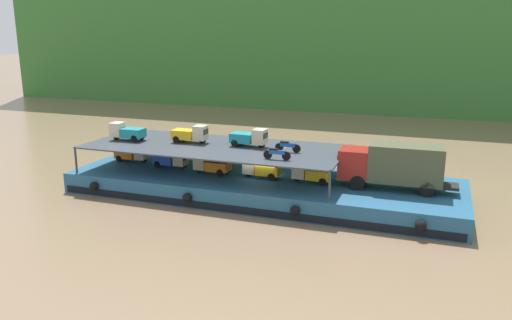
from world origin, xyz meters
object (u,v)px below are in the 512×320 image
object	(u,v)px
mini_truck_lower_mid	(211,165)
mini_truck_upper_fore	(249,138)
mini_truck_lower_stern	(133,153)
mini_truck_lower_fore	(261,168)
covered_lorry	(394,165)
mini_truck_upper_mid	(191,134)
mini_truck_lower_bow	(311,173)
motorcycle_upper_port	(277,153)
cargo_barge	(262,186)
mini_truck_lower_aft	(171,159)
mini_truck_upper_stern	(127,132)
motorcycle_upper_centre	(288,146)

from	to	relation	value
mini_truck_lower_mid	mini_truck_upper_fore	bearing A→B (deg)	26.06
mini_truck_lower_stern	mini_truck_lower_fore	size ratio (longest dim) A/B	1.00
mini_truck_lower_stern	mini_truck_upper_fore	distance (m)	10.35
covered_lorry	mini_truck_upper_mid	size ratio (longest dim) A/B	2.85
mini_truck_lower_mid	mini_truck_lower_bow	xyz separation A→B (m)	(7.59, 0.27, 0.00)
mini_truck_lower_bow	mini_truck_upper_fore	xyz separation A→B (m)	(-5.01, 0.99, 2.00)
mini_truck_upper_mid	motorcycle_upper_port	world-z (taller)	mini_truck_upper_mid
covered_lorry	cargo_barge	bearing A→B (deg)	-179.33
mini_truck_lower_aft	mini_truck_upper_stern	distance (m)	4.19
covered_lorry	mini_truck_upper_mid	distance (m)	15.39
motorcycle_upper_port	mini_truck_lower_mid	bearing A→B (deg)	162.23
motorcycle_upper_centre	mini_truck_lower_aft	bearing A→B (deg)	-179.70
mini_truck_lower_aft	mini_truck_lower_fore	xyz separation A→B (m)	(7.52, -0.27, 0.00)
mini_truck_lower_aft	mini_truck_lower_mid	world-z (taller)	same
mini_truck_lower_aft	mini_truck_upper_fore	bearing A→B (deg)	7.00
mini_truck_lower_stern	mini_truck_lower_mid	xyz separation A→B (m)	(7.57, -1.10, 0.00)
mini_truck_lower_aft	mini_truck_upper_fore	world-z (taller)	mini_truck_upper_fore
mini_truck_lower_fore	motorcycle_upper_centre	world-z (taller)	motorcycle_upper_centre
mini_truck_upper_mid	motorcycle_upper_centre	distance (m)	7.96
covered_lorry	mini_truck_lower_aft	distance (m)	16.85
mini_truck_lower_stern	mini_truck_lower_aft	bearing A→B (deg)	-8.74
covered_lorry	mini_truck_lower_stern	size ratio (longest dim) A/B	2.86
mini_truck_lower_mid	mini_truck_lower_fore	bearing A→B (deg)	3.39
cargo_barge	motorcycle_upper_port	size ratio (longest dim) A/B	15.06
mini_truck_lower_stern	motorcycle_upper_port	bearing A→B (deg)	-12.46
mini_truck_lower_aft	mini_truck_lower_fore	world-z (taller)	same
covered_lorry	motorcycle_upper_centre	xyz separation A→B (m)	(-7.41, -0.09, 0.74)
mini_truck_upper_stern	mini_truck_upper_mid	size ratio (longest dim) A/B	1.00
mini_truck_upper_fore	motorcycle_upper_centre	size ratio (longest dim) A/B	1.47
mini_truck_upper_stern	mini_truck_upper_fore	size ratio (longest dim) A/B	1.00
covered_lorry	mini_truck_lower_stern	xyz separation A→B (m)	(-20.75, 0.47, -1.00)
mini_truck_lower_mid	mini_truck_lower_fore	distance (m)	3.88
mini_truck_lower_aft	cargo_barge	bearing A→B (deg)	0.20
mini_truck_lower_fore	mini_truck_lower_bow	xyz separation A→B (m)	(3.72, 0.04, 0.00)
mini_truck_upper_mid	cargo_barge	bearing A→B (deg)	-4.69
mini_truck_lower_stern	mini_truck_lower_aft	world-z (taller)	same
mini_truck_lower_bow	mini_truck_lower_stern	bearing A→B (deg)	176.86
mini_truck_upper_stern	motorcycle_upper_port	size ratio (longest dim) A/B	1.46
cargo_barge	mini_truck_lower_fore	world-z (taller)	mini_truck_lower_fore
cargo_barge	covered_lorry	xyz separation A→B (m)	(9.34, 0.11, 2.45)
mini_truck_lower_stern	mini_truck_lower_aft	size ratio (longest dim) A/B	0.99
motorcycle_upper_port	motorcycle_upper_centre	world-z (taller)	same
mini_truck_lower_bow	mini_truck_upper_stern	bearing A→B (deg)	-179.28
covered_lorry	mini_truck_upper_fore	distance (m)	10.65
mini_truck_upper_fore	motorcycle_upper_centre	distance (m)	3.27
mini_truck_lower_aft	motorcycle_upper_port	world-z (taller)	motorcycle_upper_port
mini_truck_upper_fore	mini_truck_lower_aft	bearing A→B (deg)	-173.00
mini_truck_lower_stern	mini_truck_lower_fore	bearing A→B (deg)	-4.36
covered_lorry	mini_truck_lower_fore	world-z (taller)	covered_lorry
motorcycle_upper_centre	mini_truck_lower_mid	bearing A→B (deg)	-174.56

